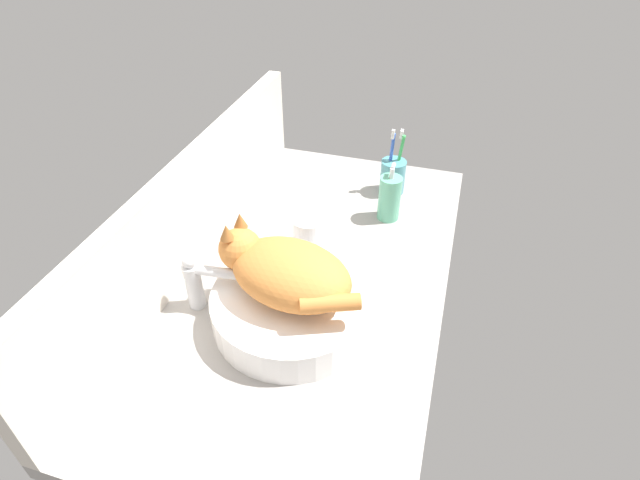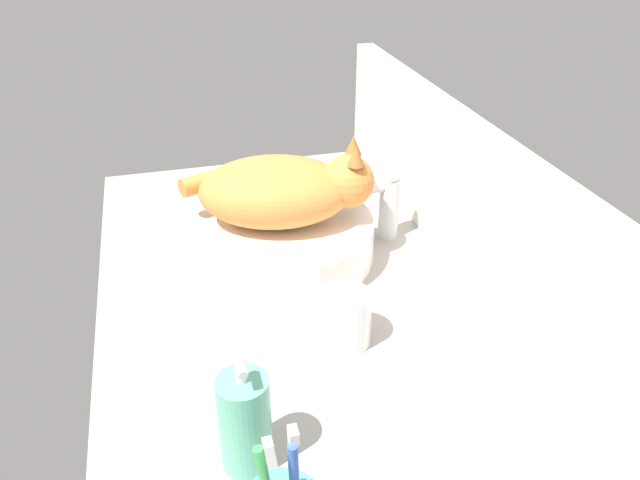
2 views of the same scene
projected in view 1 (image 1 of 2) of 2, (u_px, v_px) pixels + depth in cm
name	position (u px, v px, depth cm)	size (l,w,h in cm)	color
ground_plane	(311.00, 280.00, 116.33)	(113.20, 61.00, 4.00)	#9E9993
backsplash_panel	(190.00, 209.00, 113.80)	(113.20, 3.60, 25.19)	silver
sink_basin	(293.00, 307.00, 101.88)	(32.94, 32.94, 7.13)	white
cat	(285.00, 271.00, 96.61)	(21.97, 31.25, 14.00)	orange
faucet	(198.00, 280.00, 102.65)	(3.82, 11.86, 13.60)	silver
soap_dispenser	(389.00, 198.00, 129.19)	(5.80, 5.80, 15.37)	#60B793
toothbrush_cup	(393.00, 175.00, 140.09)	(7.00, 7.00, 18.68)	teal
water_glass	(308.00, 234.00, 121.48)	(7.60, 7.60, 7.90)	white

